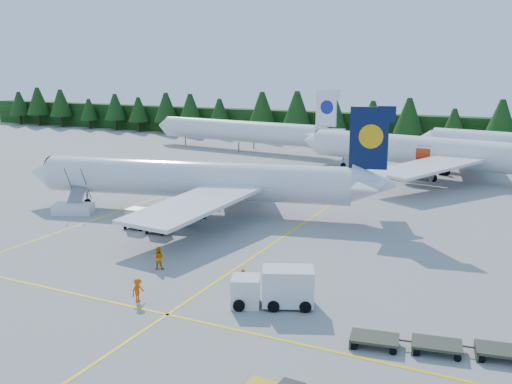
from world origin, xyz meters
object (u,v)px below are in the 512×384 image
at_px(service_truck, 273,287).
at_px(airliner_navy, 188,180).
at_px(airstairs, 74,206).
at_px(airliner_red, 423,151).

bearing_deg(service_truck, airliner_navy, 111.28).
bearing_deg(service_truck, airstairs, 133.03).
distance_m(airliner_navy, service_truck, 26.73).
bearing_deg(airliner_navy, airstairs, -162.91).
height_order(airliner_navy, airliner_red, airliner_red).
relative_size(airliner_navy, airliner_red, 0.96).
bearing_deg(airstairs, airliner_red, 27.28).
distance_m(airliner_red, airstairs, 48.40).
height_order(airliner_navy, airstairs, airliner_navy).
xyz_separation_m(airliner_red, airstairs, (-30.12, -37.78, -2.83)).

